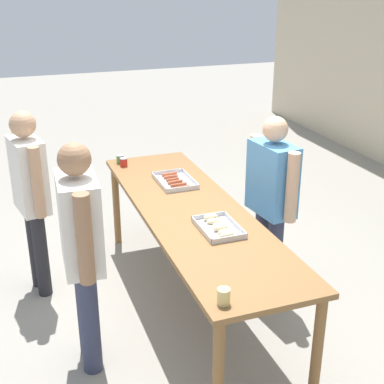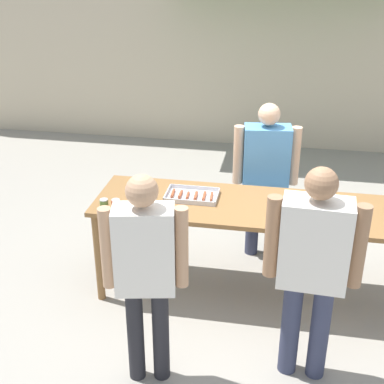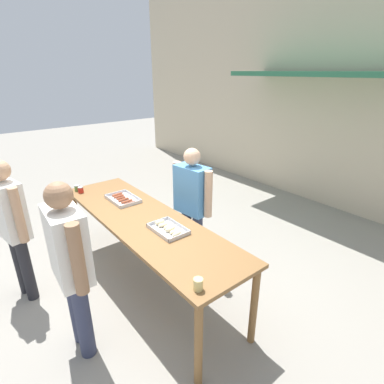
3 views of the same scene
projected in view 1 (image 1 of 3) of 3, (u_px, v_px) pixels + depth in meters
name	position (u px, v px, depth m)	size (l,w,h in m)	color
ground_plane	(192.00, 305.00, 4.60)	(24.00, 24.00, 0.00)	gray
serving_table	(192.00, 220.00, 4.30)	(2.87, 0.80, 0.90)	brown
food_tray_sausages	(175.00, 181.00, 4.81)	(0.46, 0.31, 0.04)	silver
food_tray_buns	(219.00, 227.00, 3.92)	(0.42, 0.28, 0.06)	silver
condiment_jar_mustard	(120.00, 159.00, 5.29)	(0.07, 0.07, 0.08)	#567A38
condiment_jar_ketchup	(124.00, 162.00, 5.21)	(0.07, 0.07, 0.08)	#B22319
beer_cup	(224.00, 296.00, 3.02)	(0.08, 0.08, 0.10)	#DBC67A
person_server_behind_table	(271.00, 193.00, 4.47)	(0.63, 0.29, 1.60)	#333851
person_customer_holding_hotdog	(31.00, 189.00, 4.47)	(0.58, 0.30, 1.64)	#232328
person_customer_with_cup	(81.00, 241.00, 3.58)	(0.67, 0.28, 1.67)	#333851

